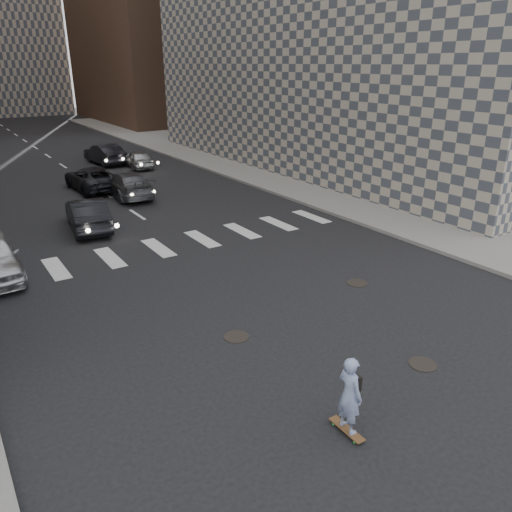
{
  "coord_description": "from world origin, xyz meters",
  "views": [
    {
      "loc": [
        -8.1,
        -9.1,
        7.04
      ],
      "look_at": [
        -0.01,
        3.25,
        1.3
      ],
      "focal_mm": 35.0,
      "sensor_mm": 36.0,
      "label": 1
    }
  ],
  "objects_px": {
    "traffic_car_a": "(87,214)",
    "traffic_car_d": "(138,159)",
    "skateboarder": "(350,395)",
    "traffic_car_c": "(93,178)",
    "traffic_car_b": "(128,184)",
    "traffic_car_e": "(105,154)"
  },
  "relations": [
    {
      "from": "skateboarder",
      "to": "traffic_car_d",
      "type": "height_order",
      "value": "skateboarder"
    },
    {
      "from": "traffic_car_a",
      "to": "traffic_car_b",
      "type": "height_order",
      "value": "traffic_car_a"
    },
    {
      "from": "traffic_car_b",
      "to": "traffic_car_c",
      "type": "bearing_deg",
      "value": -62.54
    },
    {
      "from": "skateboarder",
      "to": "traffic_car_a",
      "type": "relative_size",
      "value": 0.41
    },
    {
      "from": "traffic_car_a",
      "to": "traffic_car_d",
      "type": "distance_m",
      "value": 14.13
    },
    {
      "from": "traffic_car_d",
      "to": "traffic_car_e",
      "type": "xyz_separation_m",
      "value": [
        -1.51,
        2.72,
        0.1
      ]
    },
    {
      "from": "traffic_car_a",
      "to": "traffic_car_d",
      "type": "xyz_separation_m",
      "value": [
        7.0,
        12.27,
        -0.07
      ]
    },
    {
      "from": "traffic_car_a",
      "to": "traffic_car_b",
      "type": "distance_m",
      "value": 5.9
    },
    {
      "from": "traffic_car_c",
      "to": "traffic_car_e",
      "type": "bearing_deg",
      "value": -114.44
    },
    {
      "from": "traffic_car_d",
      "to": "traffic_car_e",
      "type": "distance_m",
      "value": 3.11
    },
    {
      "from": "traffic_car_d",
      "to": "traffic_car_e",
      "type": "bearing_deg",
      "value": -55.95
    },
    {
      "from": "traffic_car_e",
      "to": "traffic_car_c",
      "type": "bearing_deg",
      "value": 61.77
    },
    {
      "from": "skateboarder",
      "to": "traffic_car_a",
      "type": "distance_m",
      "value": 16.29
    },
    {
      "from": "traffic_car_a",
      "to": "traffic_car_d",
      "type": "relative_size",
      "value": 1.16
    },
    {
      "from": "skateboarder",
      "to": "traffic_car_d",
      "type": "bearing_deg",
      "value": 78.28
    },
    {
      "from": "traffic_car_b",
      "to": "traffic_car_c",
      "type": "xyz_separation_m",
      "value": [
        -1.19,
        2.71,
        -0.01
      ]
    },
    {
      "from": "skateboarder",
      "to": "traffic_car_e",
      "type": "distance_m",
      "value": 31.66
    },
    {
      "from": "traffic_car_a",
      "to": "traffic_car_c",
      "type": "height_order",
      "value": "traffic_car_a"
    },
    {
      "from": "traffic_car_c",
      "to": "traffic_car_b",
      "type": "bearing_deg",
      "value": 111.63
    },
    {
      "from": "traffic_car_c",
      "to": "traffic_car_d",
      "type": "bearing_deg",
      "value": -135.65
    },
    {
      "from": "traffic_car_b",
      "to": "traffic_car_e",
      "type": "bearing_deg",
      "value": -96.88
    },
    {
      "from": "skateboarder",
      "to": "traffic_car_d",
      "type": "distance_m",
      "value": 29.27
    }
  ]
}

